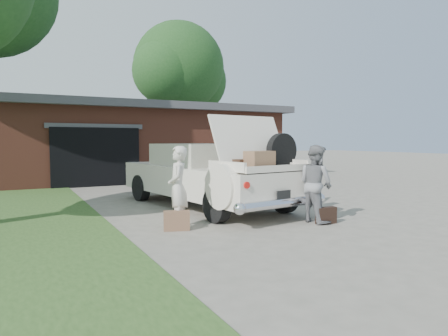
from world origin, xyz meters
name	(u,v)px	position (x,y,z in m)	size (l,w,h in m)	color
ground	(237,221)	(0.00, 0.00, 0.00)	(90.00, 90.00, 0.00)	gray
house	(136,141)	(0.98, 11.47, 1.67)	(12.80, 7.80, 3.30)	brown
tree_right	(180,72)	(5.64, 17.52, 6.23)	(6.81, 5.92, 9.47)	#38281E
sedan	(207,174)	(0.22, 1.97, 0.85)	(3.00, 6.00, 2.29)	beige
woman_left	(178,187)	(-1.40, -0.12, 0.81)	(0.59, 0.39, 1.62)	beige
woman_right	(316,184)	(1.39, -0.91, 0.82)	(0.79, 0.62, 1.63)	gray
suitcase_left	(177,221)	(-1.50, -0.29, 0.19)	(0.50, 0.16, 0.38)	brown
suitcase_right	(326,215)	(1.48, -1.14, 0.17)	(0.45, 0.14, 0.35)	black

